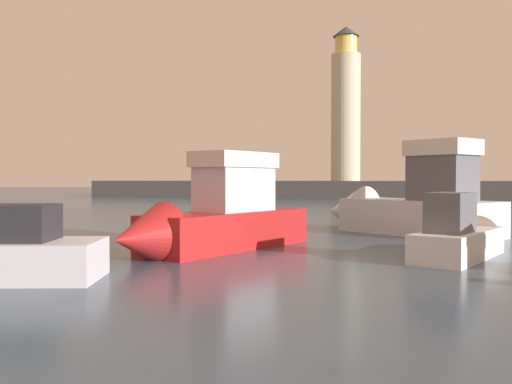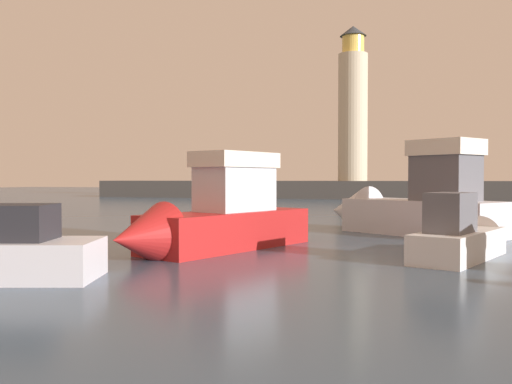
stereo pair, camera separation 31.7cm
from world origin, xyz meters
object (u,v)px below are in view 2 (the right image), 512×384
motorboat_2 (213,218)px  motorboat_6 (465,237)px  lighthouse (353,108)px  motorboat_5 (405,206)px

motorboat_2 → motorboat_6: size_ratio=1.46×
lighthouse → motorboat_6: bearing=-79.9°
lighthouse → motorboat_5: (7.14, -43.90, -10.18)m
motorboat_5 → motorboat_6: (2.03, -7.68, -0.63)m
lighthouse → motorboat_5: size_ratio=2.16×
motorboat_2 → motorboat_5: bearing=52.6°
lighthouse → motorboat_2: size_ratio=2.17×
lighthouse → motorboat_5: lighthouse is taller
motorboat_2 → motorboat_6: motorboat_2 is taller
motorboat_2 → motorboat_5: size_ratio=1.00×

